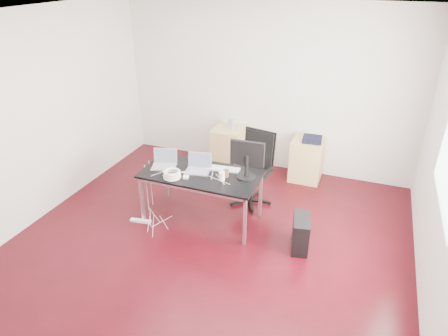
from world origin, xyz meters
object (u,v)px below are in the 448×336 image
(office_chair, at_px, (254,165))
(filing_cabinet_right, at_px, (307,160))
(desk, at_px, (201,177))
(pc_tower, at_px, (301,233))
(filing_cabinet_left, at_px, (228,147))

(office_chair, height_order, filing_cabinet_right, office_chair)
(desk, xyz_separation_m, filing_cabinet_right, (1.14, 1.72, -0.33))
(filing_cabinet_right, height_order, pc_tower, filing_cabinet_right)
(office_chair, relative_size, pc_tower, 2.40)
(filing_cabinet_left, bearing_deg, filing_cabinet_right, 0.00)
(desk, height_order, office_chair, office_chair)
(filing_cabinet_right, relative_size, pc_tower, 1.56)
(desk, xyz_separation_m, filing_cabinet_left, (-0.25, 1.72, -0.33))
(filing_cabinet_left, distance_m, pc_tower, 2.51)
(filing_cabinet_left, bearing_deg, desk, -81.71)
(desk, relative_size, filing_cabinet_right, 2.29)
(filing_cabinet_left, relative_size, filing_cabinet_right, 1.00)
(filing_cabinet_right, bearing_deg, filing_cabinet_left, 180.00)
(office_chair, distance_m, filing_cabinet_right, 1.18)
(office_chair, bearing_deg, filing_cabinet_left, 139.59)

